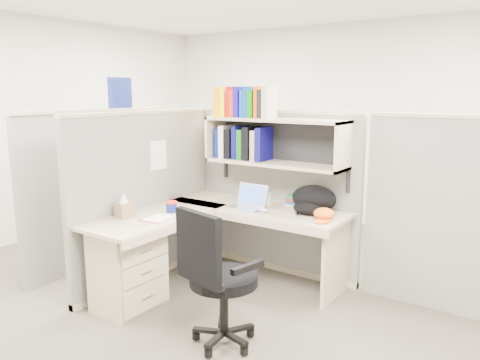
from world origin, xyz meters
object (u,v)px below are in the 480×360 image
Objects in this scene: backpack at (311,200)px; snack_canister at (171,206)px; desk at (164,252)px; task_chair at (219,299)px; laptop at (246,197)px.

backpack is 1.26m from snack_canister.
desk is 0.43m from snack_canister.
snack_canister is 1.20m from task_chair.
snack_canister is 0.10× the size of task_chair.
task_chair is (0.48, -1.05, -0.48)m from laptop.
backpack is at bearing 20.56° from laptop.
desk is 1.38m from backpack.
task_chair is (-0.09, -1.26, -0.49)m from backpack.
snack_canister is (-0.49, -0.48, -0.06)m from laptop.
backpack is at bearing 33.11° from snack_canister.
desk is 1.70× the size of task_chair.
desk is at bearing 158.62° from task_chair.
laptop is 1.25m from task_chair.
laptop is at bearing 44.78° from snack_canister.
backpack reaches higher than laptop.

